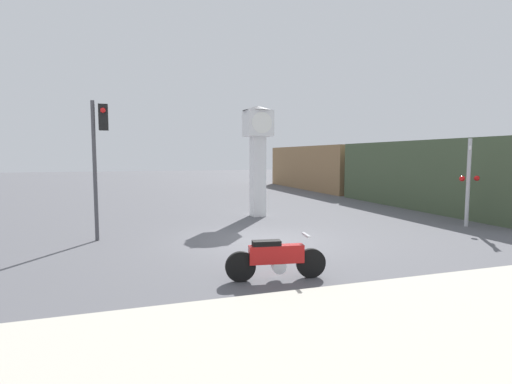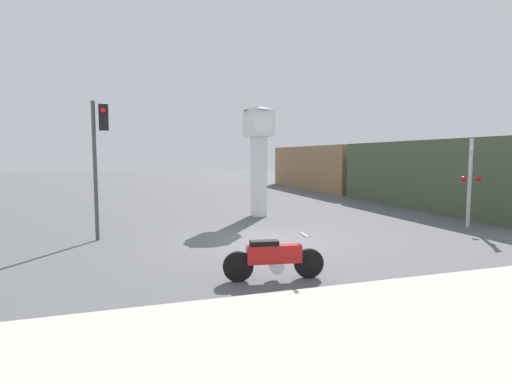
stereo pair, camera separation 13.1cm
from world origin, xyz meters
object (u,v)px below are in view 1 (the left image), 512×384
at_px(freight_train, 361,170).
at_px(traffic_light, 99,145).
at_px(clock_tower, 258,143).
at_px(motorcycle, 276,258).
at_px(railroad_crossing_signal, 469,178).

relative_size(freight_train, traffic_light, 5.90).
distance_m(clock_tower, traffic_light, 7.08).
height_order(clock_tower, traffic_light, clock_tower).
xyz_separation_m(motorcycle, railroad_crossing_signal, (9.20, 3.84, 1.35)).
bearing_deg(railroad_crossing_signal, traffic_light, 172.81).
relative_size(motorcycle, traffic_light, 0.51).
bearing_deg(motorcycle, clock_tower, 81.94).
xyz_separation_m(clock_tower, railroad_crossing_signal, (6.69, -4.91, -1.38)).
bearing_deg(clock_tower, motorcycle, -105.99).
distance_m(motorcycle, railroad_crossing_signal, 10.06).
bearing_deg(motorcycle, traffic_light, 132.48).
relative_size(clock_tower, traffic_light, 1.11).
bearing_deg(traffic_light, clock_tower, 27.54).
xyz_separation_m(clock_tower, freight_train, (9.21, 6.16, -1.49)).
height_order(freight_train, traffic_light, traffic_light).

